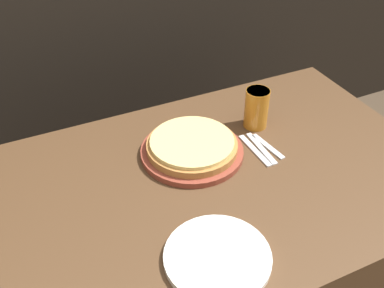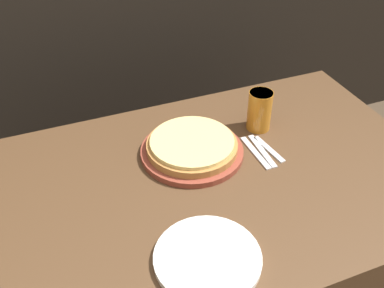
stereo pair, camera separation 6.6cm
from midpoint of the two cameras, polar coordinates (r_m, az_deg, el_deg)
name	(u,v)px [view 1 (the left image)]	position (r m, az deg, el deg)	size (l,w,h in m)	color
dining_table	(190,261)	(1.59, -1.53, -14.70)	(1.57, 0.89, 0.71)	#4C331E
pizza_on_board	(192,148)	(1.43, -1.33, -0.48)	(0.33, 0.33, 0.06)	brown
beer_glass	(257,107)	(1.54, 6.99, 4.69)	(0.08, 0.08, 0.14)	#B7701E
dinner_plate	(217,257)	(1.14, 1.55, -14.21)	(0.27, 0.27, 0.02)	white
fork	(255,150)	(1.46, 6.70, -0.84)	(0.02, 0.17, 0.00)	silver
dinner_knife	(261,148)	(1.47, 7.54, -0.58)	(0.02, 0.18, 0.00)	silver
spoon	(268,146)	(1.48, 8.36, -0.32)	(0.04, 0.15, 0.00)	silver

